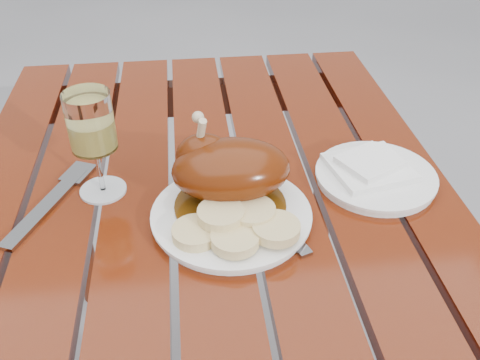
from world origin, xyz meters
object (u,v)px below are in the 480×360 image
(dinner_plate, at_px, (231,216))
(side_plate, at_px, (376,177))
(ashtray, at_px, (202,154))
(wine_glass, at_px, (95,145))

(dinner_plate, height_order, side_plate, same)
(dinner_plate, distance_m, ashtray, 0.17)
(side_plate, relative_size, ashtray, 2.29)
(wine_glass, relative_size, side_plate, 0.88)
(wine_glass, distance_m, side_plate, 0.46)
(side_plate, bearing_deg, dinner_plate, -163.64)
(dinner_plate, relative_size, ashtray, 2.77)
(ashtray, bearing_deg, dinner_plate, -78.60)
(dinner_plate, xyz_separation_m, side_plate, (0.25, 0.07, 0.00))
(wine_glass, relative_size, ashtray, 2.01)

